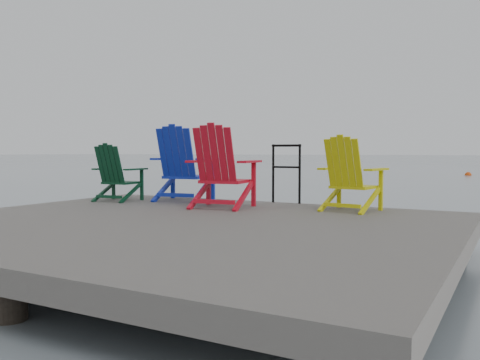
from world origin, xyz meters
The scene contains 8 objects.
ground centered at (0.00, 0.00, 0.00)m, with size 400.00×400.00×0.00m, color slate.
dock centered at (0.00, 0.00, 0.35)m, with size 6.00×5.00×1.40m.
handrail centered at (0.25, 2.45, 1.04)m, with size 0.48×0.04×0.90m.
chair_green centered at (-2.23, 1.41, 0.95)m, with size 0.76×0.71×0.89m.
chair_blue centered at (-1.33, 1.95, 1.09)m, with size 1.03×0.97×1.17m.
chair_red centered at (-0.26, 1.36, 1.07)m, with size 0.99×0.93×1.13m.
chair_yellow centered at (1.42, 1.87, 0.99)m, with size 0.85×0.79×0.97m.
buoy_b centered at (0.93, 25.50, 0.00)m, with size 0.36×0.36×0.36m, color #C53F0B.
Camera 1 is at (3.38, -4.69, 1.29)m, focal length 38.00 mm.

